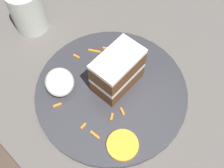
{
  "coord_description": "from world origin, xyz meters",
  "views": [
    {
      "loc": [
        -0.24,
        0.09,
        0.5
      ],
      "look_at": [
        -0.0,
        0.02,
        0.08
      ],
      "focal_mm": 42.0,
      "sensor_mm": 36.0,
      "label": 1
    }
  ],
  "objects_px": {
    "cream_dollop": "(60,82)",
    "orange_garnish": "(123,145)",
    "plate": "(112,93)",
    "cake_slice": "(117,71)",
    "drinking_glass": "(28,12)"
  },
  "relations": [
    {
      "from": "cream_dollop",
      "to": "orange_garnish",
      "type": "relative_size",
      "value": 1.09
    },
    {
      "from": "cake_slice",
      "to": "cream_dollop",
      "type": "relative_size",
      "value": 1.81
    },
    {
      "from": "drinking_glass",
      "to": "plate",
      "type": "bearing_deg",
      "value": -153.29
    },
    {
      "from": "plate",
      "to": "cream_dollop",
      "type": "bearing_deg",
      "value": 65.89
    },
    {
      "from": "plate",
      "to": "orange_garnish",
      "type": "relative_size",
      "value": 5.31
    },
    {
      "from": "cream_dollop",
      "to": "orange_garnish",
      "type": "xyz_separation_m",
      "value": [
        -0.15,
        -0.08,
        -0.02
      ]
    },
    {
      "from": "cream_dollop",
      "to": "orange_garnish",
      "type": "height_order",
      "value": "cream_dollop"
    },
    {
      "from": "cake_slice",
      "to": "plate",
      "type": "bearing_deg",
      "value": 105.14
    },
    {
      "from": "plate",
      "to": "orange_garnish",
      "type": "xyz_separation_m",
      "value": [
        -0.11,
        0.02,
        0.01
      ]
    },
    {
      "from": "cake_slice",
      "to": "drinking_glass",
      "type": "xyz_separation_m",
      "value": [
        0.22,
        0.13,
        -0.01
      ]
    },
    {
      "from": "orange_garnish",
      "to": "drinking_glass",
      "type": "xyz_separation_m",
      "value": [
        0.34,
        0.1,
        0.03
      ]
    },
    {
      "from": "cake_slice",
      "to": "cream_dollop",
      "type": "xyz_separation_m",
      "value": [
        0.03,
        0.11,
        -0.02
      ]
    },
    {
      "from": "plate",
      "to": "cake_slice",
      "type": "xyz_separation_m",
      "value": [
        0.02,
        -0.02,
        0.05
      ]
    },
    {
      "from": "cake_slice",
      "to": "cream_dollop",
      "type": "height_order",
      "value": "cake_slice"
    },
    {
      "from": "plate",
      "to": "cream_dollop",
      "type": "relative_size",
      "value": 4.86
    }
  ]
}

